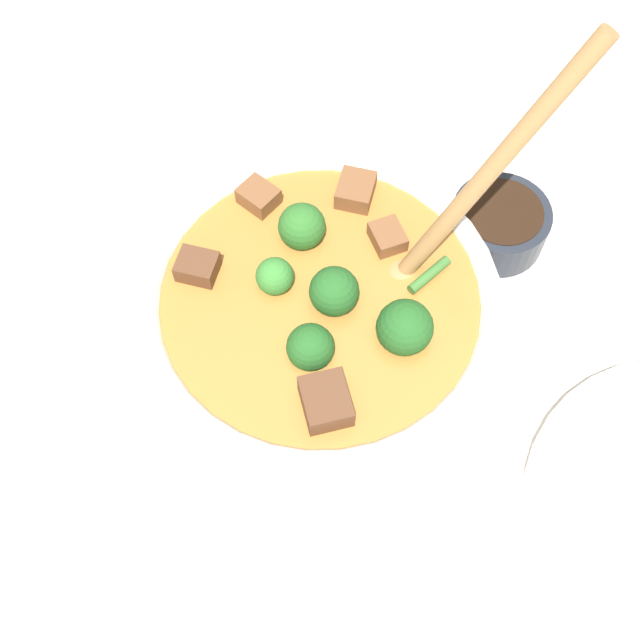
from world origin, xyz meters
The scene contains 3 objects.
ground_plane centered at (0.00, 0.00, 0.00)m, with size 4.00×4.00×0.00m, color silver.
stew_bowl centered at (0.00, 0.00, 0.06)m, with size 0.28×0.24×0.28m.
condiment_bowl centered at (-0.19, -0.03, 0.02)m, with size 0.08×0.08×0.04m.
Camera 1 is at (0.13, 0.23, 0.56)m, focal length 45.00 mm.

